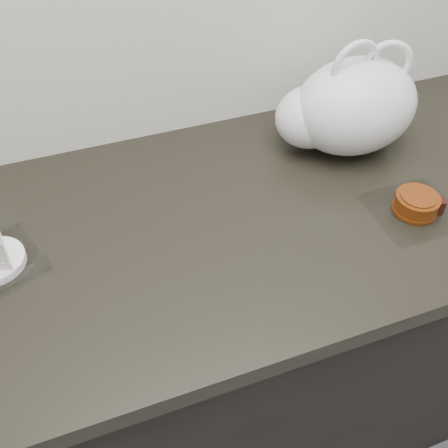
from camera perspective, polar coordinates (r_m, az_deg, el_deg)
name	(u,v)px	position (r m, az deg, el deg)	size (l,w,h in m)	color
counter	(218,344)	(1.30, -0.66, -13.55)	(2.04, 0.64, 0.90)	black
mooncake_wrap	(416,205)	(1.02, 21.14, 2.05)	(0.17, 0.16, 0.04)	white
plastic_bag	(346,108)	(1.10, 13.80, 12.77)	(0.31, 0.23, 0.25)	white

